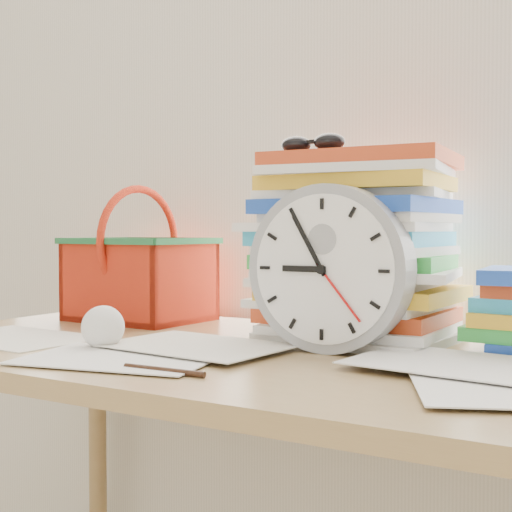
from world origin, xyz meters
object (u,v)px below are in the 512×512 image
Objects in this scene: desk at (261,394)px; basket at (140,255)px; clock at (330,268)px; paper_stack at (355,247)px.

basket is at bearing 154.67° from desk.
clock is 0.94× the size of basket.
clock is (0.11, 0.04, 0.21)m from desk.
basket is (-0.54, 0.17, 0.01)m from clock.
desk is at bearing -162.26° from clock.
paper_stack is at bearing 1.41° from basket.
desk is at bearing -115.50° from paper_stack.
desk is 4.79× the size of basket.
desk is 3.97× the size of paper_stack.
basket is at bearing 162.67° from clock.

